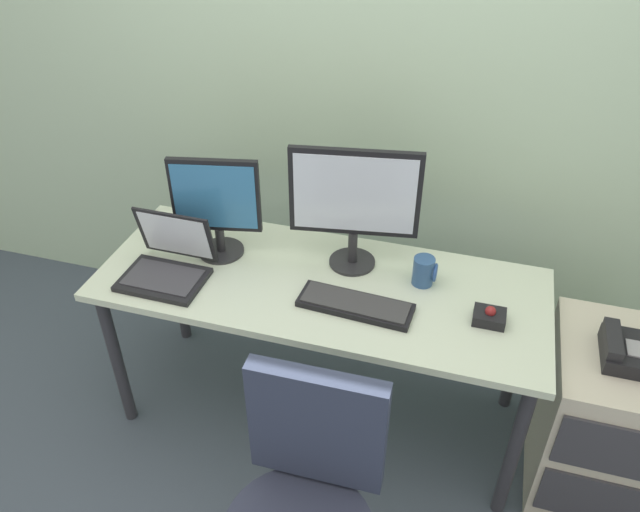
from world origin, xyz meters
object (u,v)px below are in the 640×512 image
(laptop, at_px, (168,263))
(coffee_mug, at_px, (424,271))
(desk_phone, at_px, (626,351))
(monitor_main, at_px, (354,200))
(keyboard, at_px, (355,305))
(trackball_mouse, at_px, (489,316))
(file_cabinet, at_px, (600,419))
(monitor_side, at_px, (216,204))

(laptop, distance_m, coffee_mug, 0.96)
(desk_phone, height_order, coffee_mug, coffee_mug)
(monitor_main, bearing_deg, keyboard, -73.49)
(desk_phone, distance_m, keyboard, 0.92)
(trackball_mouse, bearing_deg, laptop, -176.62)
(file_cabinet, relative_size, trackball_mouse, 6.01)
(monitor_side, xyz_separation_m, keyboard, (0.60, -0.18, -0.21))
(file_cabinet, bearing_deg, monitor_side, 176.63)
(desk_phone, bearing_deg, monitor_side, 175.99)
(file_cabinet, height_order, monitor_side, monitor_side)
(trackball_mouse, xyz_separation_m, coffee_mug, (-0.25, 0.15, 0.03))
(desk_phone, height_order, trackball_mouse, trackball_mouse)
(monitor_side, relative_size, laptop, 1.32)
(monitor_side, bearing_deg, laptop, -124.85)
(keyboard, relative_size, trackball_mouse, 3.80)
(keyboard, bearing_deg, coffee_mug, 44.80)
(monitor_side, distance_m, coffee_mug, 0.82)
(keyboard, relative_size, laptop, 1.33)
(file_cabinet, xyz_separation_m, coffee_mug, (-0.72, 0.12, 0.45))
(file_cabinet, distance_m, laptop, 1.72)
(keyboard, bearing_deg, monitor_main, 106.51)
(monitor_main, relative_size, coffee_mug, 4.37)
(monitor_main, bearing_deg, coffee_mug, -9.06)
(monitor_main, distance_m, keyboard, 0.38)
(monitor_main, relative_size, monitor_side, 1.18)
(laptop, relative_size, trackball_mouse, 2.84)
(desk_phone, xyz_separation_m, monitor_side, (-1.51, 0.11, 0.25))
(laptop, height_order, coffee_mug, laptop)
(laptop, bearing_deg, file_cabinet, 3.45)
(file_cabinet, height_order, trackball_mouse, trackball_mouse)
(laptop, distance_m, trackball_mouse, 1.19)
(monitor_main, xyz_separation_m, coffee_mug, (0.29, -0.05, -0.23))
(file_cabinet, relative_size, laptop, 2.11)
(monitor_side, relative_size, trackball_mouse, 3.75)
(monitor_side, xyz_separation_m, coffee_mug, (0.81, 0.03, -0.17))
(file_cabinet, distance_m, monitor_main, 1.22)
(laptop, bearing_deg, coffee_mug, 13.14)
(desk_phone, height_order, monitor_main, monitor_main)
(laptop, bearing_deg, monitor_side, 55.15)
(monitor_main, bearing_deg, desk_phone, -10.35)
(file_cabinet, height_order, monitor_main, monitor_main)
(monitor_main, relative_size, keyboard, 1.17)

